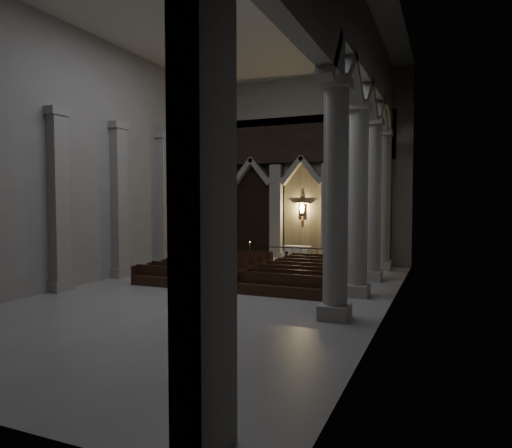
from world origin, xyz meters
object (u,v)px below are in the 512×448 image
(altar_rail, at_px, (292,253))
(candle_stand_right, at_px, (333,261))
(candle_stand_left, at_px, (250,256))
(worshipper, at_px, (286,261))
(altar, at_px, (298,253))
(pews, at_px, (257,272))

(altar_rail, height_order, candle_stand_right, candle_stand_right)
(candle_stand_left, relative_size, worshipper, 1.21)
(altar, bearing_deg, altar_rail, -89.00)
(altar, xyz_separation_m, pews, (0.02, -6.90, -0.29))
(altar_rail, xyz_separation_m, worshipper, (0.50, -2.57, -0.17))
(pews, height_order, worshipper, worshipper)
(pews, bearing_deg, candle_stand_right, 62.24)
(altar_rail, relative_size, candle_stand_left, 4.16)
(altar, xyz_separation_m, candle_stand_right, (2.75, -1.71, -0.18))
(altar, height_order, candle_stand_left, candle_stand_left)
(altar_rail, distance_m, candle_stand_left, 2.86)
(altar_rail, bearing_deg, worshipper, -79.05)
(candle_stand_right, distance_m, worshipper, 3.03)
(candle_stand_left, bearing_deg, altar_rail, 3.21)
(candle_stand_left, relative_size, candle_stand_right, 0.86)
(pews, bearing_deg, candle_stand_left, 117.07)
(altar, xyz_separation_m, altar_rail, (0.02, -1.19, 0.12))
(worshipper, bearing_deg, candle_stand_right, 65.52)
(altar, distance_m, candle_stand_right, 3.24)
(altar_rail, distance_m, pews, 5.72)
(pews, bearing_deg, altar, 90.17)
(candle_stand_right, bearing_deg, pews, -117.76)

